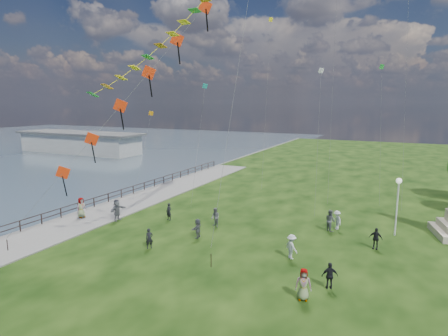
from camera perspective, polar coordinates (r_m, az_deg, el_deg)
The scene contains 17 objects.
waterfront at distance 38.17m, azimuth -19.07°, elevation -6.39°, with size 200.00×200.00×1.51m.
pier_pavilion at distance 86.52m, azimuth -21.16°, elevation 3.69°, with size 30.00×8.00×4.40m.
lamppost at distance 31.95m, azimuth 24.98°, elevation -3.67°, with size 0.43×0.43×4.60m.
person_0 at distance 27.74m, azimuth -11.31°, elevation -10.48°, with size 0.53×0.35×1.46m, color black.
person_1 at distance 31.61m, azimuth -1.32°, elevation -7.55°, with size 0.79×0.49×1.63m, color #595960.
person_2 at distance 25.91m, azimuth 10.25°, elevation -11.71°, with size 1.08×0.56×1.67m, color silver.
person_3 at distance 22.57m, azimuth 15.83°, elevation -15.51°, with size 0.90×0.46×1.54m, color black.
person_4 at distance 21.09m, azimuth 12.00°, elevation -16.94°, with size 0.85×0.52×1.74m, color #595960.
person_5 at distance 34.54m, azimuth -15.98°, elevation -6.17°, with size 1.77×0.76×1.91m, color #595960.
person_6 at distance 33.74m, azimuth -8.39°, elevation -6.60°, with size 0.56×0.37×1.54m, color black.
person_7 at distance 31.82m, azimuth 15.87°, elevation -7.68°, with size 0.86×0.53×1.77m, color #595960.
person_8 at distance 32.43m, azimuth 16.82°, elevation -7.59°, with size 1.01×0.52×1.57m, color silver.
person_9 at distance 29.18m, azimuth 22.10°, elevation -9.91°, with size 0.91×0.47×1.56m, color black.
person_10 at distance 36.14m, azimuth -20.91°, elevation -5.80°, with size 0.90×0.55×1.83m, color #595960.
person_11 at distance 29.28m, azimuth -4.04°, elevation -9.14°, with size 1.41×0.61×1.52m, color #595960.
red_kite_train at distance 27.64m, azimuth -13.87°, elevation 10.80°, with size 11.48×9.35×17.53m.
small_kites at distance 41.22m, azimuth 13.72°, elevation 14.36°, with size 32.71×15.54×27.37m.
Camera 1 is at (10.94, -16.76, 10.35)m, focal length 30.00 mm.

